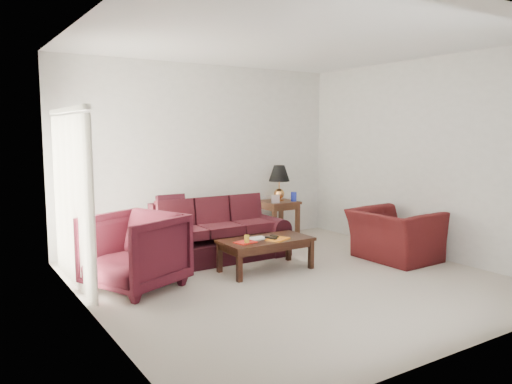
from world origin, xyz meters
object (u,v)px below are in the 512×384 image
end_table (278,219)px  coffee_table (266,255)px  armchair_right (395,235)px  armchair_left (135,251)px  floor_lamp (80,204)px  sofa (217,231)px

end_table → coffee_table: 2.10m
armchair_right → coffee_table: size_ratio=0.91×
end_table → armchair_left: size_ratio=0.65×
floor_lamp → coffee_table: floor_lamp is taller
armchair_left → armchair_right: size_ratio=0.89×
end_table → armchair_right: size_ratio=0.58×
end_table → armchair_right: bearing=-74.9°
floor_lamp → armchair_left: bearing=-79.5°
end_table → floor_lamp: 3.44m
floor_lamp → coffee_table: size_ratio=1.39×
end_table → coffee_table: bearing=-129.5°
armchair_right → coffee_table: bearing=72.3°
floor_lamp → armchair_right: floor_lamp is taller
armchair_right → coffee_table: armchair_right is taller
armchair_right → coffee_table: 2.01m
sofa → coffee_table: sofa is taller
end_table → floor_lamp: size_ratio=0.38×
sofa → armchair_left: (-1.50, -0.69, 0.03)m
end_table → armchair_right: (0.59, -2.18, 0.04)m
sofa → armchair_right: size_ratio=1.84×
coffee_table → armchair_left: bearing=-179.5°
sofa → floor_lamp: size_ratio=1.21×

